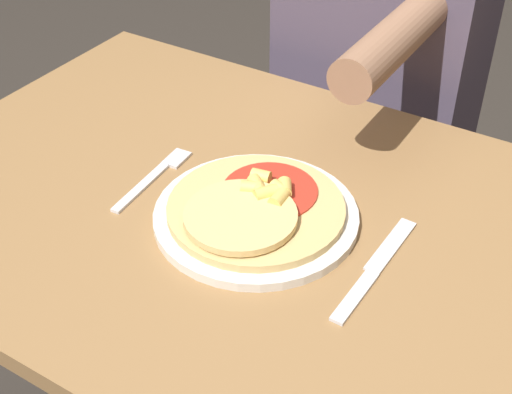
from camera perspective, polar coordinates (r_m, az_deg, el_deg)
name	(u,v)px	position (r m, az deg, el deg)	size (l,w,h in m)	color
dining_table	(271,280)	(1.07, 1.20, -6.68)	(1.15, 0.73, 0.74)	olive
plate	(256,216)	(0.98, 0.00, -1.52)	(0.28, 0.28, 0.01)	silver
pizza	(254,208)	(0.97, -0.13, -0.85)	(0.25, 0.25, 0.04)	tan
fork	(156,175)	(1.08, -8.00, 1.75)	(0.03, 0.18, 0.00)	silver
knife	(374,270)	(0.92, 9.41, -5.75)	(0.03, 0.22, 0.00)	silver
person_diner	(380,60)	(1.45, 9.92, 10.77)	(0.38, 0.52, 1.23)	#2D2D38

